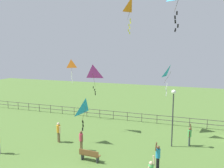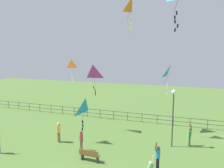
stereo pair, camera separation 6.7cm
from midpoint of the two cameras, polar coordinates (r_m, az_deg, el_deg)
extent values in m
cylinder|color=#38383D|center=(19.40, 14.45, -8.63)|extent=(0.10, 0.10, 4.34)
sphere|color=white|center=(18.85, 14.72, -1.88)|extent=(0.36, 0.36, 0.36)
cube|color=brown|center=(17.22, -5.52, -16.80)|extent=(1.52, 0.50, 0.06)
cube|color=brown|center=(16.99, -5.83, -16.36)|extent=(1.50, 0.16, 0.36)
cube|color=#333338|center=(17.59, -7.31, -17.07)|extent=(0.08, 0.36, 0.45)
cube|color=#333338|center=(17.07, -3.65, -17.86)|extent=(0.08, 0.36, 0.45)
sphere|color=beige|center=(13.94, 9.35, -18.51)|extent=(0.22, 0.22, 0.22)
cylinder|color=beige|center=(14.00, 10.07, -17.88)|extent=(0.21, 0.17, 0.55)
cylinder|color=black|center=(16.29, 10.82, -18.62)|extent=(0.14, 0.14, 0.83)
cylinder|color=black|center=(16.42, 11.09, -18.40)|extent=(0.14, 0.14, 0.83)
cylinder|color=#268CBF|center=(16.04, 11.03, -16.25)|extent=(0.30, 0.30, 0.59)
sphere|color=brown|center=(15.88, 11.08, -14.92)|extent=(0.22, 0.22, 0.22)
cylinder|color=brown|center=(15.69, 10.57, -14.74)|extent=(0.17, 0.13, 0.56)
cylinder|color=brown|center=(16.22, 11.36, -16.10)|extent=(0.09, 0.09, 0.56)
cylinder|color=brown|center=(18.76, -7.50, -14.78)|extent=(0.14, 0.14, 0.81)
cylinder|color=brown|center=(18.89, -7.73, -14.61)|extent=(0.14, 0.14, 0.81)
cylinder|color=#D83F59|center=(18.57, -7.66, -12.74)|extent=(0.29, 0.29, 0.57)
sphere|color=brown|center=(18.43, -7.68, -11.60)|extent=(0.22, 0.22, 0.22)
cylinder|color=brown|center=(18.42, -7.36, -13.03)|extent=(0.09, 0.09, 0.54)
cylinder|color=brown|center=(18.74, -7.95, -12.66)|extent=(0.09, 0.09, 0.54)
cylinder|color=brown|center=(20.78, -13.07, -12.46)|extent=(0.15, 0.15, 0.87)
cylinder|color=brown|center=(20.64, -12.84, -12.60)|extent=(0.15, 0.15, 0.87)
cylinder|color=orange|center=(20.45, -13.03, -10.58)|extent=(0.32, 0.32, 0.62)
sphere|color=beige|center=(20.32, -13.07, -9.45)|extent=(0.23, 0.23, 0.23)
cylinder|color=beige|center=(20.64, -13.31, -10.52)|extent=(0.10, 0.10, 0.58)
cylinder|color=beige|center=(20.29, -12.73, -10.85)|extent=(0.10, 0.10, 0.58)
cylinder|color=#3F4C47|center=(20.59, 18.26, -13.03)|extent=(0.13, 0.13, 0.77)
cylinder|color=#3F4C47|center=(20.45, 18.21, -13.18)|extent=(0.13, 0.13, 0.77)
cylinder|color=#4CB259|center=(20.29, 18.32, -11.37)|extent=(0.28, 0.28, 0.55)
sphere|color=brown|center=(20.16, 18.38, -10.36)|extent=(0.21, 0.21, 0.21)
cylinder|color=brown|center=(20.30, 18.59, -9.91)|extent=(0.18, 0.10, 0.53)
cylinder|color=brown|center=(20.12, 18.26, -11.63)|extent=(0.08, 0.08, 0.52)
pyramid|color=#B22DB2|center=(21.32, -4.83, 2.66)|extent=(1.32, 1.04, 1.35)
cylinder|color=#4C381E|center=(21.80, -4.53, 1.02)|extent=(0.15, 0.85, 1.35)
cube|color=black|center=(21.91, -4.68, -0.83)|extent=(0.09, 0.02, 0.20)
cube|color=black|center=(21.95, -4.33, -1.39)|extent=(0.11, 0.03, 0.21)
cube|color=black|center=(21.99, -4.20, -1.95)|extent=(0.10, 0.01, 0.21)
cube|color=black|center=(22.03, -4.19, -2.52)|extent=(0.09, 0.03, 0.20)
pyramid|color=#198CD1|center=(13.65, -6.48, -5.47)|extent=(0.46, 1.10, 0.98)
cylinder|color=#4C381E|center=(13.86, -6.99, -7.35)|extent=(0.32, 0.06, 0.98)
cube|color=black|center=(13.99, -7.27, -9.17)|extent=(0.08, 0.04, 0.20)
cube|color=black|center=(14.06, -7.22, -10.02)|extent=(0.09, 0.05, 0.20)
cube|color=black|center=(14.13, -7.33, -10.87)|extent=(0.08, 0.05, 0.20)
pyramid|color=#198CD1|center=(22.31, 14.08, 2.97)|extent=(0.85, 1.19, 1.18)
cylinder|color=#4C381E|center=(22.46, 13.25, 1.53)|extent=(0.63, 0.15, 1.18)
cube|color=white|center=(22.54, 13.19, 0.02)|extent=(0.09, 0.03, 0.20)
cube|color=white|center=(22.57, 13.11, -0.54)|extent=(0.09, 0.04, 0.20)
cube|color=white|center=(22.58, 12.94, -1.09)|extent=(0.08, 0.02, 0.20)
cube|color=white|center=(22.63, 13.05, -1.64)|extent=(0.10, 0.03, 0.20)
cube|color=white|center=(22.68, 13.05, -2.18)|extent=(0.09, 0.04, 0.20)
cube|color=white|center=(22.71, 12.95, -2.73)|extent=(0.08, 0.01, 0.20)
pyramid|color=orange|center=(26.28, -10.02, 4.88)|extent=(0.94, 0.87, 0.94)
cylinder|color=#4C381E|center=(26.10, -9.92, 3.83)|extent=(0.29, 0.38, 0.94)
cube|color=white|center=(26.14, -9.88, 2.82)|extent=(0.09, 0.03, 0.20)
cube|color=white|center=(26.16, -9.88, 2.34)|extent=(0.10, 0.03, 0.20)
cube|color=white|center=(26.19, -9.93, 1.86)|extent=(0.09, 0.03, 0.20)
cube|color=white|center=(26.21, -9.87, 1.38)|extent=(0.09, 0.04, 0.20)
cube|color=white|center=(26.24, -9.71, 0.91)|extent=(0.08, 0.04, 0.20)
cube|color=white|center=(26.27, -9.75, 0.43)|extent=(0.10, 0.01, 0.21)
pyramid|color=orange|center=(20.37, 4.81, 18.70)|extent=(0.94, 0.96, 1.16)
cylinder|color=#4C381E|center=(20.51, 4.20, 17.00)|extent=(0.53, 0.38, 1.16)
cube|color=yellow|center=(20.45, 4.35, 15.36)|extent=(0.11, 0.02, 0.21)
cube|color=yellow|center=(20.43, 4.44, 14.75)|extent=(0.11, 0.04, 0.21)
cube|color=yellow|center=(20.38, 4.06, 14.14)|extent=(0.09, 0.04, 0.20)
cube|color=yellow|center=(20.37, 4.25, 13.52)|extent=(0.09, 0.03, 0.20)
cube|color=yellow|center=(20.33, 3.91, 12.91)|extent=(0.11, 0.04, 0.21)
cube|color=yellow|center=(20.34, 4.25, 12.29)|extent=(0.09, 0.04, 0.20)
cylinder|color=#4C381E|center=(13.44, 15.53, 18.65)|extent=(0.27, 0.51, 1.09)
cube|color=black|center=(13.35, 15.41, 16.34)|extent=(0.09, 0.03, 0.20)
cube|color=black|center=(13.29, 14.98, 15.44)|extent=(0.11, 0.01, 0.21)
cube|color=black|center=(13.27, 15.04, 14.49)|extent=(0.10, 0.03, 0.21)
cube|color=black|center=(13.31, 15.63, 13.50)|extent=(0.09, 0.02, 0.20)
cube|color=black|center=(13.24, 15.03, 12.59)|extent=(0.12, 0.05, 0.21)
cylinder|color=#4C4742|center=(33.93, -24.08, -4.67)|extent=(0.06, 0.06, 0.95)
cylinder|color=#4C4742|center=(32.84, -21.98, -4.96)|extent=(0.06, 0.06, 0.95)
cylinder|color=#4C4742|center=(31.80, -19.72, -5.27)|extent=(0.06, 0.06, 0.95)
cylinder|color=#4C4742|center=(30.83, -17.36, -5.59)|extent=(0.06, 0.06, 0.95)
cylinder|color=#4C4742|center=(29.91, -14.82, -5.91)|extent=(0.06, 0.06, 0.95)
cylinder|color=#4C4742|center=(29.05, -12.12, -6.25)|extent=(0.06, 0.06, 0.95)
cylinder|color=#4C4742|center=(28.26, -9.29, -6.58)|extent=(0.06, 0.06, 0.95)
cylinder|color=#4C4742|center=(27.54, -6.25, -6.92)|extent=(0.06, 0.06, 0.95)
cylinder|color=#4C4742|center=(26.91, -3.09, -7.26)|extent=(0.06, 0.06, 0.95)
cylinder|color=#4C4742|center=(26.36, 0.25, -7.59)|extent=(0.06, 0.06, 0.95)
cylinder|color=#4C4742|center=(25.90, 3.69, -7.90)|extent=(0.06, 0.06, 0.95)
cylinder|color=#4C4742|center=(25.54, 7.18, -8.19)|extent=(0.06, 0.06, 0.95)
cylinder|color=#4C4742|center=(25.28, 10.83, -8.46)|extent=(0.06, 0.06, 0.95)
cylinder|color=#4C4742|center=(25.12, 14.58, -8.69)|extent=(0.06, 0.06, 0.95)
cylinder|color=#4C4742|center=(25.06, 18.34, -8.90)|extent=(0.06, 0.06, 0.95)
cylinder|color=#4C4742|center=(25.11, 22.13, -9.07)|extent=(0.06, 0.06, 0.95)
cube|color=#4C4742|center=(25.77, 3.74, -6.98)|extent=(36.00, 0.05, 0.05)
cube|color=#4C4742|center=(25.89, 3.73, -7.90)|extent=(36.00, 0.05, 0.05)
camera|label=1|loc=(0.03, -90.11, -0.02)|focal=37.48mm
camera|label=2|loc=(0.03, 89.89, 0.02)|focal=37.48mm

